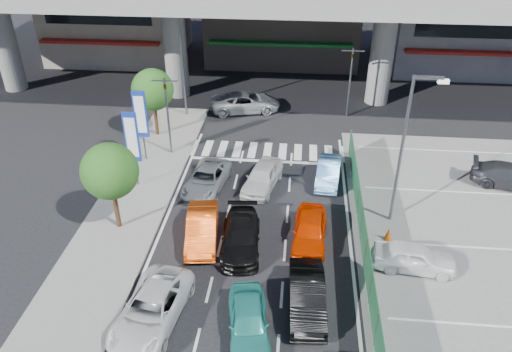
# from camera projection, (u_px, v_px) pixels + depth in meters

# --- Properties ---
(ground) EXTENTS (120.00, 120.00, 0.00)m
(ground) POSITION_uv_depth(u_px,v_px,m) (245.00, 292.00, 21.85)
(ground) COLOR black
(ground) RESTS_ON ground
(parking_lot) EXTENTS (12.00, 28.00, 0.06)m
(parking_lot) POSITION_uv_depth(u_px,v_px,m) (491.00, 277.00, 22.64)
(parking_lot) COLOR slate
(parking_lot) RESTS_ON ground
(sidewalk_left) EXTENTS (4.00, 30.00, 0.12)m
(sidewalk_left) POSITION_uv_depth(u_px,v_px,m) (120.00, 227.00, 25.78)
(sidewalk_left) COLOR slate
(sidewalk_left) RESTS_ON ground
(fence_run) EXTENTS (0.16, 22.00, 1.80)m
(fence_run) POSITION_uv_depth(u_px,v_px,m) (368.00, 269.00, 21.80)
(fence_run) COLOR #1C5230
(fence_run) RESTS_ON ground
(traffic_light_left) EXTENTS (1.60, 1.24, 5.20)m
(traffic_light_left) POSITION_uv_depth(u_px,v_px,m) (166.00, 97.00, 30.48)
(traffic_light_left) COLOR #595B60
(traffic_light_left) RESTS_ON ground
(traffic_light_right) EXTENTS (1.60, 1.24, 5.20)m
(traffic_light_right) POSITION_uv_depth(u_px,v_px,m) (352.00, 66.00, 35.47)
(traffic_light_right) COLOR #595B60
(traffic_light_right) RESTS_ON ground
(street_lamp_right) EXTENTS (1.65, 0.22, 8.00)m
(street_lamp_right) POSITION_uv_depth(u_px,v_px,m) (407.00, 140.00, 23.87)
(street_lamp_right) COLOR #595B60
(street_lamp_right) RESTS_ON ground
(street_lamp_left) EXTENTS (1.65, 0.22, 8.00)m
(street_lamp_left) POSITION_uv_depth(u_px,v_px,m) (184.00, 53.00, 35.14)
(street_lamp_left) COLOR #595B60
(street_lamp_left) RESTS_ON ground
(signboard_near) EXTENTS (0.80, 0.14, 4.70)m
(signboard_near) POSITION_uv_depth(u_px,v_px,m) (132.00, 139.00, 27.61)
(signboard_near) COLOR #595B60
(signboard_near) RESTS_ON ground
(signboard_far) EXTENTS (0.80, 0.14, 4.70)m
(signboard_far) POSITION_uv_depth(u_px,v_px,m) (141.00, 116.00, 30.19)
(signboard_far) COLOR #595B60
(signboard_far) RESTS_ON ground
(tree_near) EXTENTS (2.80, 2.80, 4.80)m
(tree_near) POSITION_uv_depth(u_px,v_px,m) (110.00, 171.00, 24.04)
(tree_near) COLOR #382314
(tree_near) RESTS_ON ground
(tree_far) EXTENTS (2.80, 2.80, 4.80)m
(tree_far) POSITION_uv_depth(u_px,v_px,m) (153.00, 90.00, 33.01)
(tree_far) COLOR #382314
(tree_far) RESTS_ON ground
(sedan_white_mid_left) EXTENTS (2.89, 5.09, 1.34)m
(sedan_white_mid_left) POSITION_uv_depth(u_px,v_px,m) (152.00, 309.00, 20.11)
(sedan_white_mid_left) COLOR silver
(sedan_white_mid_left) RESTS_ON ground
(taxi_teal_mid) EXTENTS (2.19, 4.10, 1.33)m
(taxi_teal_mid) POSITION_uv_depth(u_px,v_px,m) (248.00, 320.00, 19.60)
(taxi_teal_mid) COLOR teal
(taxi_teal_mid) RESTS_ON ground
(hatch_black_mid_right) EXTENTS (1.67, 4.26, 1.38)m
(hatch_black_mid_right) POSITION_uv_depth(u_px,v_px,m) (307.00, 296.00, 20.70)
(hatch_black_mid_right) COLOR black
(hatch_black_mid_right) RESTS_ON ground
(taxi_orange_left) EXTENTS (1.99, 4.34, 1.38)m
(taxi_orange_left) POSITION_uv_depth(u_px,v_px,m) (202.00, 228.00, 24.62)
(taxi_orange_left) COLOR #E94C0E
(taxi_orange_left) RESTS_ON ground
(sedan_black_mid) EXTENTS (2.16, 4.59, 1.29)m
(sedan_black_mid) POSITION_uv_depth(u_px,v_px,m) (241.00, 237.00, 24.13)
(sedan_black_mid) COLOR black
(sedan_black_mid) RESTS_ON ground
(taxi_orange_right) EXTENTS (1.84, 4.13, 1.38)m
(taxi_orange_right) POSITION_uv_depth(u_px,v_px,m) (310.00, 230.00, 24.50)
(taxi_orange_right) COLOR red
(taxi_orange_right) RESTS_ON ground
(wagon_silver_front_left) EXTENTS (2.64, 4.65, 1.22)m
(wagon_silver_front_left) POSITION_uv_depth(u_px,v_px,m) (206.00, 179.00, 28.69)
(wagon_silver_front_left) COLOR #93979A
(wagon_silver_front_left) RESTS_ON ground
(sedan_white_front_mid) EXTENTS (2.51, 4.32, 1.38)m
(sedan_white_front_mid) POSITION_uv_depth(u_px,v_px,m) (262.00, 177.00, 28.75)
(sedan_white_front_mid) COLOR silver
(sedan_white_front_mid) RESTS_ON ground
(kei_truck_front_right) EXTENTS (1.68, 3.87, 1.24)m
(kei_truck_front_right) POSITION_uv_depth(u_px,v_px,m) (328.00, 172.00, 29.35)
(kei_truck_front_right) COLOR #61A1E4
(kei_truck_front_right) RESTS_ON ground
(crossing_wagon_silver) EXTENTS (5.61, 3.50, 1.45)m
(crossing_wagon_silver) POSITION_uv_depth(u_px,v_px,m) (246.00, 102.00, 37.96)
(crossing_wagon_silver) COLOR #A8ABB0
(crossing_wagon_silver) RESTS_ON ground
(parked_sedan_white) EXTENTS (3.93, 1.91, 1.29)m
(parked_sedan_white) POSITION_uv_depth(u_px,v_px,m) (414.00, 257.00, 22.75)
(parked_sedan_white) COLOR white
(parked_sedan_white) RESTS_ON parking_lot
(traffic_cone) EXTENTS (0.50, 0.50, 0.74)m
(traffic_cone) POSITION_uv_depth(u_px,v_px,m) (388.00, 234.00, 24.66)
(traffic_cone) COLOR #CF4F0B
(traffic_cone) RESTS_ON parking_lot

